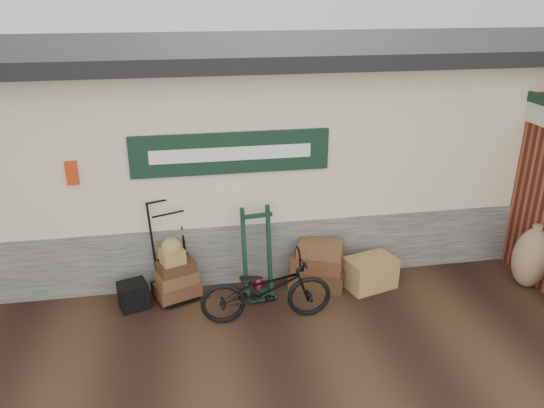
# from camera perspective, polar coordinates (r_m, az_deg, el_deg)

# --- Properties ---
(ground) EXTENTS (80.00, 80.00, 0.00)m
(ground) POSITION_cam_1_polar(r_m,az_deg,el_deg) (6.95, -0.58, -12.33)
(ground) COLOR black
(ground) RESTS_ON ground
(station_building) EXTENTS (14.40, 4.10, 3.20)m
(station_building) POSITION_cam_1_polar(r_m,az_deg,el_deg) (8.75, -3.64, 6.76)
(station_building) COLOR #4C4C47
(station_building) RESTS_ON ground
(porter_trolley) EXTENTS (0.83, 0.73, 1.38)m
(porter_trolley) POSITION_cam_1_polar(r_m,az_deg,el_deg) (7.25, -10.82, -4.83)
(porter_trolley) COLOR black
(porter_trolley) RESTS_ON ground
(green_barrow) EXTENTS (0.50, 0.44, 1.25)m
(green_barrow) POSITION_cam_1_polar(r_m,az_deg,el_deg) (7.17, -1.54, -5.29)
(green_barrow) COLOR black
(green_barrow) RESTS_ON ground
(suitcase_stack) EXTENTS (0.89, 0.75, 0.68)m
(suitcase_stack) POSITION_cam_1_polar(r_m,az_deg,el_deg) (7.54, 4.94, -6.39)
(suitcase_stack) COLOR #3C2813
(suitcase_stack) RESTS_ON ground
(wicker_hamper) EXTENTS (0.77, 0.61, 0.44)m
(wicker_hamper) POSITION_cam_1_polar(r_m,az_deg,el_deg) (7.66, 10.51, -7.26)
(wicker_hamper) COLOR olive
(wicker_hamper) RESTS_ON ground
(black_trunk) EXTENTS (0.44, 0.41, 0.36)m
(black_trunk) POSITION_cam_1_polar(r_m,az_deg,el_deg) (7.33, -14.69, -9.48)
(black_trunk) COLOR black
(black_trunk) RESTS_ON ground
(bicycle) EXTENTS (0.61, 1.68, 0.97)m
(bicycle) POSITION_cam_1_polar(r_m,az_deg,el_deg) (6.71, -0.61, -8.76)
(bicycle) COLOR black
(bicycle) RESTS_ON ground
(burlap_sack_left) EXTENTS (0.62, 0.55, 0.89)m
(burlap_sack_left) POSITION_cam_1_polar(r_m,az_deg,el_deg) (8.28, 26.13, -5.22)
(burlap_sack_left) COLOR olive
(burlap_sack_left) RESTS_ON ground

